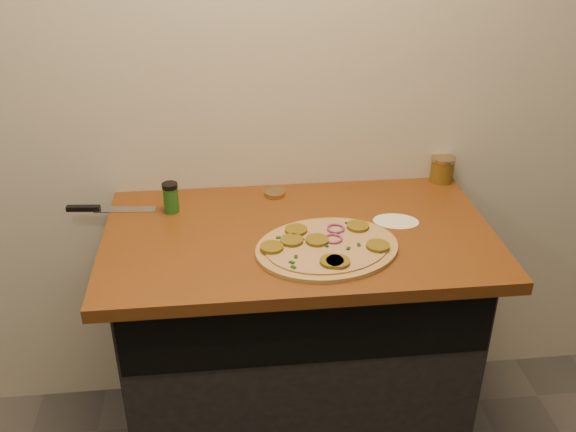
{
  "coord_description": "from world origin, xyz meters",
  "views": [
    {
      "loc": [
        -0.21,
        -0.28,
        1.89
      ],
      "look_at": [
        -0.03,
        1.43,
        0.95
      ],
      "focal_mm": 40.0,
      "sensor_mm": 36.0,
      "label": 1
    }
  ],
  "objects": [
    {
      "name": "mason_jar_lid",
      "position": [
        -0.05,
        1.67,
        0.91
      ],
      "size": [
        0.09,
        0.09,
        0.02
      ],
      "primitive_type": "cylinder",
      "rotation": [
        0.0,
        0.0,
        0.33
      ],
      "color": "tan",
      "rests_on": "countertop"
    },
    {
      "name": "cabinet",
      "position": [
        0.0,
        1.45,
        0.43
      ],
      "size": [
        1.1,
        0.6,
        0.86
      ],
      "primitive_type": "cube",
      "color": "black",
      "rests_on": "ground"
    },
    {
      "name": "countertop",
      "position": [
        0.0,
        1.42,
        0.88
      ],
      "size": [
        1.2,
        0.7,
        0.04
      ],
      "primitive_type": "cube",
      "color": "brown",
      "rests_on": "cabinet"
    },
    {
      "name": "pizza",
      "position": [
        0.07,
        1.3,
        0.91
      ],
      "size": [
        0.49,
        0.49,
        0.03
      ],
      "color": "tan",
      "rests_on": "countertop"
    },
    {
      "name": "spice_shaker",
      "position": [
        -0.4,
        1.59,
        0.95
      ],
      "size": [
        0.05,
        0.05,
        0.1
      ],
      "color": "#20591C",
      "rests_on": "countertop"
    },
    {
      "name": "chefs_knife",
      "position": [
        -0.62,
        1.62,
        0.91
      ],
      "size": [
        0.29,
        0.06,
        0.02
      ],
      "color": "#B7BAC1",
      "rests_on": "countertop"
    },
    {
      "name": "flour_spill",
      "position": [
        0.31,
        1.44,
        0.9
      ],
      "size": [
        0.17,
        0.17,
        0.0
      ],
      "primitive_type": "cylinder",
      "rotation": [
        0.0,
        0.0,
        -0.22
      ],
      "color": "white",
      "rests_on": "countertop"
    },
    {
      "name": "salsa_jar",
      "position": [
        0.55,
        1.72,
        0.95
      ],
      "size": [
        0.08,
        0.08,
        0.09
      ],
      "color": "maroon",
      "rests_on": "countertop"
    }
  ]
}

